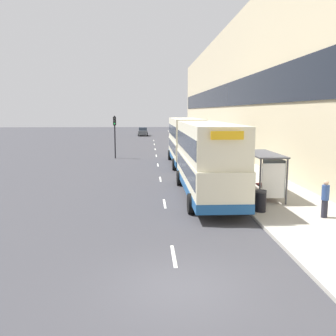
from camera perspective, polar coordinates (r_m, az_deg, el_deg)
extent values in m
plane|color=#38383D|center=(11.13, 1.72, -17.80)|extent=(220.00, 220.00, 0.00)
cube|color=#A39E93|center=(49.22, 5.64, 2.90)|extent=(5.00, 93.00, 0.14)
cube|color=#C6B793|center=(49.82, 10.42, 11.73)|extent=(3.00, 93.00, 15.53)
cube|color=black|center=(49.45, 8.63, 10.90)|extent=(0.12, 89.28, 2.80)
cube|color=silver|center=(13.27, 0.87, -13.25)|extent=(0.12, 2.00, 0.01)
cube|color=silver|center=(20.31, -0.52, -5.46)|extent=(0.12, 2.00, 0.01)
cube|color=silver|center=(27.54, -1.18, -1.72)|extent=(0.12, 2.00, 0.01)
cube|color=silver|center=(34.83, -1.56, 0.47)|extent=(0.12, 2.00, 0.01)
cube|color=silver|center=(42.16, -1.80, 1.89)|extent=(0.12, 2.00, 0.01)
cube|color=silver|center=(49.51, -1.98, 2.90)|extent=(0.12, 2.00, 0.01)
cube|color=silver|center=(56.87, -2.11, 3.64)|extent=(0.12, 2.00, 0.01)
cube|color=silver|center=(64.24, -2.21, 4.21)|extent=(0.12, 2.00, 0.01)
cube|color=#4C4C51|center=(21.80, 14.24, 2.12)|extent=(1.60, 4.20, 0.08)
cylinder|color=#4C4C51|center=(19.88, 13.86, -2.09)|extent=(0.10, 0.10, 2.40)
cylinder|color=#4C4C51|center=(23.68, 11.09, -0.30)|extent=(0.10, 0.10, 2.40)
cylinder|color=#4C4C51|center=(20.33, 17.65, -2.01)|extent=(0.10, 0.10, 2.40)
cylinder|color=#4C4C51|center=(24.06, 14.33, -0.27)|extent=(0.10, 0.10, 2.40)
cube|color=#99A8B2|center=(22.15, 15.79, -0.77)|extent=(0.04, 3.68, 1.92)
cube|color=white|center=(20.14, 15.73, -1.89)|extent=(1.19, 0.10, 1.82)
cube|color=maroon|center=(22.18, 14.65, -3.00)|extent=(0.36, 2.80, 0.08)
cube|color=beige|center=(21.62, 5.89, -0.80)|extent=(2.55, 10.93, 1.85)
cube|color=beige|center=(21.39, 5.96, 4.22)|extent=(2.50, 10.60, 1.95)
cube|color=#1E518C|center=(21.74, 5.86, -2.62)|extent=(2.58, 10.99, 0.45)
cube|color=#2D3847|center=(21.56, 5.90, 0.17)|extent=(2.58, 10.28, 0.81)
cube|color=#2D3847|center=(21.39, 5.96, 3.96)|extent=(2.55, 10.28, 0.94)
cube|color=yellow|center=(16.00, 9.01, 4.93)|extent=(1.40, 0.08, 0.36)
cylinder|color=black|center=(25.26, 1.71, -1.52)|extent=(0.30, 1.00, 1.00)
cylinder|color=black|center=(25.59, 7.41, -1.46)|extent=(0.30, 1.00, 1.00)
cylinder|color=black|center=(18.34, 3.51, -5.43)|extent=(0.30, 1.00, 1.00)
cylinder|color=black|center=(18.80, 11.29, -5.24)|extent=(0.30, 1.00, 1.00)
cube|color=beige|center=(34.94, 2.68, 2.83)|extent=(2.55, 10.54, 1.85)
cube|color=beige|center=(34.80, 2.70, 5.94)|extent=(2.50, 10.23, 1.95)
cube|color=#1E518C|center=(35.02, 2.67, 1.69)|extent=(2.58, 10.60, 0.45)
cube|color=#2D3847|center=(34.91, 2.68, 3.44)|extent=(2.58, 9.91, 0.81)
cube|color=#2D3847|center=(34.81, 2.70, 5.78)|extent=(2.55, 9.91, 0.94)
cube|color=yellow|center=(29.56, 3.71, 6.67)|extent=(1.40, 0.08, 0.36)
cylinder|color=black|center=(38.50, 0.26, 1.99)|extent=(0.30, 1.00, 1.00)
cylinder|color=black|center=(38.73, 4.03, 2.01)|extent=(0.30, 1.00, 1.00)
cylinder|color=black|center=(31.72, 0.95, 0.56)|extent=(0.30, 1.00, 1.00)
cylinder|color=black|center=(31.99, 5.51, 0.59)|extent=(0.30, 1.00, 1.00)
cube|color=#4C5156|center=(76.77, -3.83, 5.43)|extent=(1.81, 4.41, 0.79)
cube|color=#2D3847|center=(76.95, -3.84, 5.97)|extent=(1.59, 2.12, 0.64)
cylinder|color=black|center=(75.42, -3.16, 5.08)|extent=(0.20, 0.60, 0.60)
cylinder|color=black|center=(75.45, -4.54, 5.07)|extent=(0.20, 0.60, 0.60)
cylinder|color=black|center=(78.15, -3.15, 5.21)|extent=(0.20, 0.60, 0.60)
cylinder|color=black|center=(78.17, -4.48, 5.20)|extent=(0.20, 0.60, 0.60)
cylinder|color=#23232D|center=(21.10, 12.46, -3.70)|extent=(0.26, 0.26, 0.76)
cylinder|color=maroon|center=(20.96, 12.52, -1.83)|extent=(0.32, 0.32, 0.64)
sphere|color=tan|center=(20.89, 12.55, -0.69)|extent=(0.21, 0.21, 0.21)
cylinder|color=#23232D|center=(18.60, 22.74, -5.75)|extent=(0.28, 0.28, 0.82)
cylinder|color=navy|center=(18.43, 22.87, -3.48)|extent=(0.34, 0.34, 0.68)
sphere|color=tan|center=(18.35, 22.96, -2.09)|extent=(0.22, 0.22, 0.22)
cylinder|color=#23232D|center=(24.23, 10.85, -1.99)|extent=(0.28, 0.28, 0.82)
cylinder|color=maroon|center=(24.11, 10.90, -0.23)|extent=(0.34, 0.34, 0.68)
sphere|color=tan|center=(24.05, 10.93, 0.83)|extent=(0.22, 0.22, 0.22)
cylinder|color=black|center=(18.69, 13.93, -5.05)|extent=(0.52, 0.52, 0.95)
cylinder|color=#2D2D33|center=(18.57, 13.98, -3.47)|extent=(0.55, 0.55, 0.10)
cylinder|color=black|center=(40.00, -8.09, 4.67)|extent=(0.14, 0.14, 4.49)
cube|color=black|center=(39.87, -8.15, 7.10)|extent=(0.30, 0.24, 0.90)
sphere|color=#2D2D2D|center=(39.75, -8.17, 7.48)|extent=(0.16, 0.16, 0.16)
sphere|color=#2D2D2D|center=(39.75, -8.17, 7.09)|extent=(0.16, 0.16, 0.16)
sphere|color=#19D84C|center=(39.76, -8.16, 6.70)|extent=(0.16, 0.16, 0.16)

